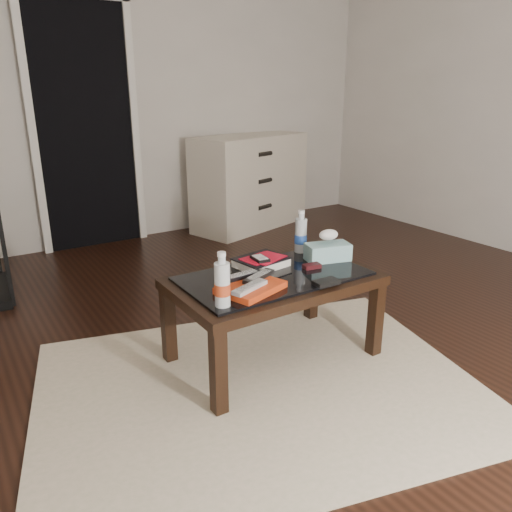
{
  "coord_description": "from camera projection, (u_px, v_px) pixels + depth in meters",
  "views": [
    {
      "loc": [
        -1.53,
        -1.9,
        1.34
      ],
      "look_at": [
        -0.27,
        0.04,
        0.55
      ],
      "focal_mm": 35.0,
      "sensor_mm": 36.0,
      "label": 1
    }
  ],
  "objects": [
    {
      "name": "coffee_table",
      "position": [
        274.0,
        287.0,
        2.47
      ],
      "size": [
        1.0,
        0.6,
        0.46
      ],
      "color": "black",
      "rests_on": "ground"
    },
    {
      "name": "water_bottle_left",
      "position": [
        222.0,
        279.0,
        2.07
      ],
      "size": [
        0.07,
        0.07,
        0.24
      ],
      "primitive_type": "cylinder",
      "rotation": [
        0.0,
        0.0,
        -0.1
      ],
      "color": "silver",
      "rests_on": "coffee_table"
    },
    {
      "name": "dresser",
      "position": [
        250.0,
        182.0,
        4.91
      ],
      "size": [
        1.29,
        0.82,
        0.9
      ],
      "rotation": [
        0.0,
        0.0,
        0.29
      ],
      "color": "beige",
      "rests_on": "ground"
    },
    {
      "name": "room_shell",
      "position": [
        312.0,
        20.0,
        2.21
      ],
      "size": [
        5.0,
        5.0,
        5.0
      ],
      "color": "silver",
      "rests_on": "ground"
    },
    {
      "name": "water_bottle_right",
      "position": [
        301.0,
        231.0,
        2.75
      ],
      "size": [
        0.07,
        0.07,
        0.24
      ],
      "primitive_type": "cylinder",
      "rotation": [
        0.0,
        0.0,
        -0.05
      ],
      "color": "silver",
      "rests_on": "coffee_table"
    },
    {
      "name": "tissue_box",
      "position": [
        328.0,
        252.0,
        2.65
      ],
      "size": [
        0.25,
        0.18,
        0.09
      ],
      "primitive_type": "cube",
      "rotation": [
        0.0,
        0.0,
        -0.27
      ],
      "color": "teal",
      "rests_on": "coffee_table"
    },
    {
      "name": "remote_silver",
      "position": [
        250.0,
        287.0,
        2.19
      ],
      "size": [
        0.2,
        0.12,
        0.02
      ],
      "primitive_type": "cube",
      "rotation": [
        0.0,
        0.0,
        0.36
      ],
      "color": "#9E9EA2",
      "rests_on": "magazines"
    },
    {
      "name": "dvd_mailers",
      "position": [
        261.0,
        258.0,
        2.54
      ],
      "size": [
        0.21,
        0.17,
        0.01
      ],
      "primitive_type": "cube",
      "rotation": [
        0.0,
        0.0,
        0.17
      ],
      "color": "red",
      "rests_on": "textbook"
    },
    {
      "name": "ipod",
      "position": [
        260.0,
        258.0,
        2.5
      ],
      "size": [
        0.07,
        0.11,
        0.02
      ],
      "primitive_type": "cube",
      "rotation": [
        0.0,
        0.0,
        -0.09
      ],
      "color": "black",
      "rests_on": "dvd_mailers"
    },
    {
      "name": "flip_phone",
      "position": [
        312.0,
        266.0,
        2.54
      ],
      "size": [
        0.1,
        0.06,
        0.02
      ],
      "primitive_type": "cube",
      "rotation": [
        0.0,
        0.0,
        -0.14
      ],
      "color": "black",
      "rests_on": "coffee_table"
    },
    {
      "name": "doorway",
      "position": [
        85.0,
        127.0,
        4.15
      ],
      "size": [
        0.9,
        0.08,
        2.07
      ],
      "color": "black",
      "rests_on": "ground"
    },
    {
      "name": "wallet",
      "position": [
        326.0,
        282.0,
        2.33
      ],
      "size": [
        0.12,
        0.08,
        0.02
      ],
      "primitive_type": "cube",
      "rotation": [
        0.0,
        0.0,
        -0.06
      ],
      "color": "black",
      "rests_on": "coffee_table"
    },
    {
      "name": "textbook",
      "position": [
        261.0,
        262.0,
        2.56
      ],
      "size": [
        0.28,
        0.24,
        0.05
      ],
      "primitive_type": "cube",
      "rotation": [
        0.0,
        0.0,
        0.15
      ],
      "color": "black",
      "rests_on": "coffee_table"
    },
    {
      "name": "remote_black_front",
      "position": [
        259.0,
        276.0,
        2.32
      ],
      "size": [
        0.2,
        0.13,
        0.02
      ],
      "primitive_type": "cube",
      "rotation": [
        0.0,
        0.0,
        0.41
      ],
      "color": "black",
      "rests_on": "magazines"
    },
    {
      "name": "remote_black_back",
      "position": [
        242.0,
        275.0,
        2.33
      ],
      "size": [
        0.2,
        0.06,
        0.02
      ],
      "primitive_type": "cube",
      "rotation": [
        0.0,
        0.0,
        0.06
      ],
      "color": "black",
      "rests_on": "magazines"
    },
    {
      "name": "rug",
      "position": [
        260.0,
        387.0,
        2.33
      ],
      "size": [
        2.31,
        1.95,
        0.01
      ],
      "primitive_type": "cube",
      "rotation": [
        0.0,
        0.0,
        -0.25
      ],
      "color": "beige",
      "rests_on": "ground"
    },
    {
      "name": "magazines",
      "position": [
        251.0,
        287.0,
        2.26
      ],
      "size": [
        0.33,
        0.29,
        0.03
      ],
      "primitive_type": "cube",
      "rotation": [
        0.0,
        0.0,
        0.31
      ],
      "color": "red",
      "rests_on": "coffee_table"
    },
    {
      "name": "ground",
      "position": [
        302.0,
        345.0,
        2.73
      ],
      "size": [
        5.0,
        5.0,
        0.0
      ],
      "primitive_type": "plane",
      "color": "black",
      "rests_on": "ground"
    }
  ]
}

